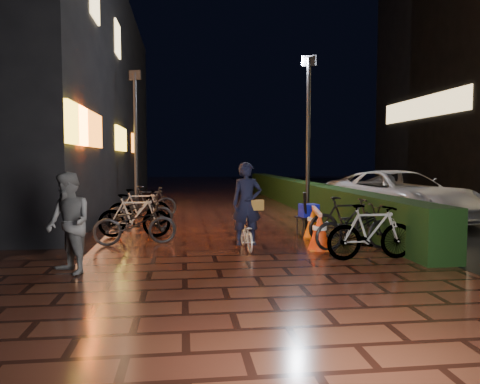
{
  "coord_description": "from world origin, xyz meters",
  "views": [
    {
      "loc": [
        -1.13,
        -9.31,
        1.83
      ],
      "look_at": [
        0.14,
        1.01,
        1.1
      ],
      "focal_mm": 35.0,
      "sensor_mm": 36.0,
      "label": 1
    }
  ],
  "objects": [
    {
      "name": "hedge",
      "position": [
        3.3,
        8.0,
        0.5
      ],
      "size": [
        0.7,
        20.0,
        1.0
      ],
      "primitive_type": "cube",
      "color": "black",
      "rests_on": "ground"
    },
    {
      "name": "parked_bikes_hedge",
      "position": [
        2.33,
        -0.35,
        0.49
      ],
      "size": [
        1.87,
        2.26,
        1.02
      ],
      "color": "black",
      "rests_on": "ground"
    },
    {
      "name": "ground",
      "position": [
        0.0,
        0.0,
        0.0
      ],
      "size": [
        80.0,
        80.0,
        0.0
      ],
      "primitive_type": "plane",
      "color": "#381911",
      "rests_on": "ground"
    },
    {
      "name": "lamp_post_sf",
      "position": [
        -2.79,
        7.82,
        2.74
      ],
      "size": [
        0.46,
        0.25,
        4.97
      ],
      "color": "black",
      "rests_on": "ground"
    },
    {
      "name": "van",
      "position": [
        5.3,
        3.95,
        0.75
      ],
      "size": [
        3.72,
        5.81,
        1.49
      ],
      "primitive_type": "imported",
      "rotation": [
        0.0,
        0.0,
        0.25
      ],
      "color": "silver",
      "rests_on": "ground"
    },
    {
      "name": "cart_assembly",
      "position": [
        1.9,
        1.69,
        0.55
      ],
      "size": [
        0.63,
        0.66,
        1.07
      ],
      "color": "black",
      "rests_on": "ground"
    },
    {
      "name": "parked_bikes_storefront",
      "position": [
        -2.24,
        2.86,
        0.49
      ],
      "size": [
        1.95,
        5.26,
        1.02
      ],
      "color": "black",
      "rests_on": "ground"
    },
    {
      "name": "traffic_barrier",
      "position": [
        1.74,
        0.46,
        0.37
      ],
      "size": [
        0.75,
        1.85,
        0.75
      ],
      "color": "#F6370C",
      "rests_on": "ground"
    },
    {
      "name": "bystander_person",
      "position": [
        -2.94,
        -1.68,
        0.82
      ],
      "size": [
        0.99,
        1.01,
        1.64
      ],
      "primitive_type": "imported",
      "rotation": [
        0.0,
        0.0,
        -0.87
      ],
      "color": "#5C5C5F",
      "rests_on": "ground"
    },
    {
      "name": "cyclist",
      "position": [
        0.14,
        -0.04,
        0.66
      ],
      "size": [
        0.65,
        1.25,
        1.77
      ],
      "color": "silver",
      "rests_on": "ground"
    },
    {
      "name": "lamp_post_hedge",
      "position": [
        2.91,
        5.5,
        2.83
      ],
      "size": [
        0.48,
        0.25,
        5.14
      ],
      "color": "black",
      "rests_on": "ground"
    }
  ]
}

